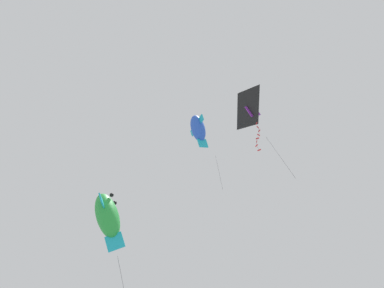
{
  "coord_description": "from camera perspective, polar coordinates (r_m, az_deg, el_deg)",
  "views": [
    {
      "loc": [
        -4.24,
        -14.71,
        12.87
      ],
      "look_at": [
        1.44,
        2.11,
        28.1
      ],
      "focal_mm": 43.96,
      "sensor_mm": 36.0,
      "label": 1
    }
  ],
  "objects": [
    {
      "name": "kite_fish_far_centre",
      "position": [
        27.65,
        0.73,
        1.9
      ],
      "size": [
        1.99,
        1.77,
        5.8
      ],
      "rotation": [
        0.27,
        0.0,
        4.81
      ],
      "color": "blue"
    },
    {
      "name": "kite_delta_highest",
      "position": [
        24.66,
        6.93,
        4.25
      ],
      "size": [
        1.85,
        2.49,
        5.67
      ],
      "rotation": [
        0.46,
        0.0,
        4.65
      ],
      "color": "black"
    },
    {
      "name": "kite_fish_upper_right",
      "position": [
        18.62,
        -10.22,
        -8.58
      ],
      "size": [
        2.13,
        1.74,
        5.42
      ],
      "rotation": [
        0.35,
        0.0,
        4.29
      ],
      "color": "green"
    }
  ]
}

